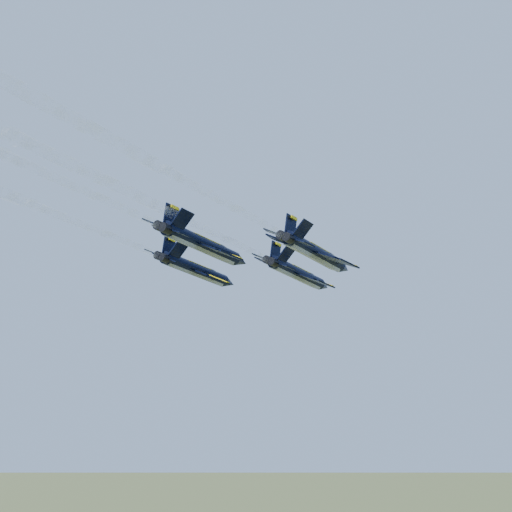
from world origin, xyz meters
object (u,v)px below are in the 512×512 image
at_px(jet_lead, 298,274).
at_px(jet_left, 197,270).
at_px(jet_slot, 204,245).
at_px(jet_right, 316,253).

distance_m(jet_lead, jet_left, 15.09).
relative_size(jet_lead, jet_left, 1.00).
xyz_separation_m(jet_left, jet_slot, (8.02, -13.51, 0.00)).
xyz_separation_m(jet_lead, jet_slot, (-4.60, -21.79, 0.00)).
bearing_deg(jet_right, jet_left, 179.79).
height_order(jet_right, jet_slot, same).
relative_size(jet_lead, jet_slot, 1.00).
bearing_deg(jet_slot, jet_left, 131.70).
xyz_separation_m(jet_lead, jet_left, (-12.62, -8.27, 0.00)).
distance_m(jet_left, jet_slot, 15.72).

